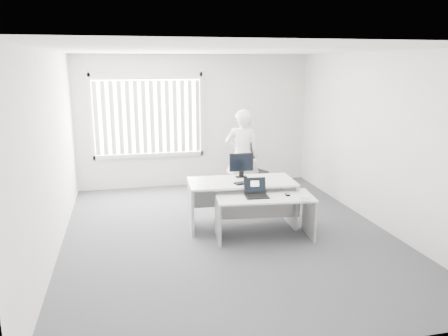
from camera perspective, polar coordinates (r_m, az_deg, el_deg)
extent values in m
plane|color=#5A5B62|center=(6.93, 0.52, -8.62)|extent=(6.00, 6.00, 0.00)
cube|color=silver|center=(9.44, -3.79, 6.12)|extent=(5.00, 0.02, 2.80)
cube|color=silver|center=(3.78, 11.40, -5.52)|extent=(5.00, 0.02, 2.80)
cube|color=silver|center=(6.43, -21.66, 1.68)|extent=(0.02, 6.00, 2.80)
cube|color=silver|center=(7.52, 19.42, 3.47)|extent=(0.02, 6.00, 2.80)
cube|color=white|center=(6.42, 0.57, 15.19)|extent=(5.00, 6.00, 0.02)
cube|color=silver|center=(9.27, -9.91, 6.75)|extent=(2.32, 0.06, 1.76)
cube|color=silver|center=(6.62, 5.33, -3.77)|extent=(1.52, 0.84, 0.03)
cube|color=#98989A|center=(6.62, -0.80, -6.76)|extent=(0.11, 0.63, 0.64)
cube|color=#98989A|center=(6.91, 11.08, -6.14)|extent=(0.11, 0.63, 0.64)
cube|color=silver|center=(7.03, 2.29, -1.79)|extent=(1.74, 0.90, 0.03)
cube|color=#98989A|center=(7.03, -4.37, -5.12)|extent=(0.09, 0.73, 0.74)
cube|color=#98989A|center=(7.35, 8.60, -4.40)|extent=(0.09, 0.73, 0.74)
cylinder|color=black|center=(8.91, 3.69, -3.27)|extent=(0.81, 0.81, 0.08)
cylinder|color=black|center=(8.86, 3.70, -2.07)|extent=(0.07, 0.07, 0.47)
cube|color=black|center=(8.80, 3.73, -0.60)|extent=(0.62, 0.62, 0.07)
cube|color=black|center=(8.88, 2.85, 1.72)|extent=(0.44, 0.24, 0.56)
imported|color=white|center=(8.34, 2.42, 1.61)|extent=(0.74, 0.58, 1.78)
cube|color=silver|center=(6.60, 8.45, -3.78)|extent=(0.37, 0.29, 0.00)
cube|color=white|center=(6.51, 10.65, -4.08)|extent=(0.20, 0.24, 0.01)
cube|color=black|center=(6.89, 3.06, -1.90)|extent=(0.45, 0.24, 0.02)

